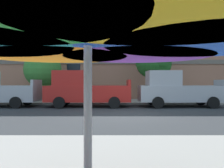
# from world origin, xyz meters

# --- Properties ---
(ground_plane) EXTENTS (120.00, 120.00, 0.00)m
(ground_plane) POSITION_xyz_m (0.00, 0.00, 0.00)
(ground_plane) COLOR #2D3033
(sidewalk_far) EXTENTS (56.00, 3.60, 0.12)m
(sidewalk_far) POSITION_xyz_m (0.00, 6.80, 0.06)
(sidewalk_far) COLOR #9E998E
(sidewalk_far) RESTS_ON ground
(apartment_building) EXTENTS (45.06, 12.08, 16.00)m
(apartment_building) POSITION_xyz_m (0.00, 14.99, 8.00)
(apartment_building) COLOR #A87056
(apartment_building) RESTS_ON ground
(pickup_red) EXTENTS (5.10, 2.12, 2.20)m
(pickup_red) POSITION_xyz_m (-2.23, 3.70, 1.03)
(pickup_red) COLOR #B21E19
(pickup_red) RESTS_ON ground
(pickup_silver_midblock) EXTENTS (5.10, 2.12, 2.20)m
(pickup_silver_midblock) POSITION_xyz_m (3.44, 3.70, 1.03)
(pickup_silver_midblock) COLOR #A8AAB2
(pickup_silver_midblock) RESTS_ON ground
(street_tree_left) EXTENTS (2.74, 2.77, 3.93)m
(street_tree_left) POSITION_xyz_m (-5.63, 6.72, 2.58)
(street_tree_left) COLOR #4C3823
(street_tree_left) RESTS_ON ground
(street_tree_middle) EXTENTS (2.67, 2.39, 4.34)m
(street_tree_middle) POSITION_xyz_m (2.65, 6.66, 3.06)
(street_tree_middle) COLOR #4C3823
(street_tree_middle) RESTS_ON ground
(patio_umbrella) EXTENTS (3.24, 3.01, 2.23)m
(patio_umbrella) POSITION_xyz_m (-0.71, -9.00, 1.97)
(patio_umbrella) COLOR silver
(patio_umbrella) RESTS_ON ground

